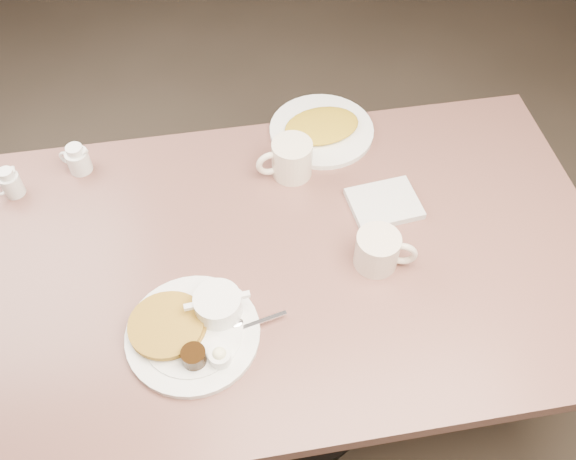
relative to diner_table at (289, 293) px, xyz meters
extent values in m
cube|color=#4C3F33|center=(0.00, 0.00, -0.59)|extent=(7.00, 8.00, 0.02)
cube|color=#84564C|center=(0.00, 0.00, 0.15)|extent=(1.50, 0.90, 0.04)
cylinder|color=black|center=(0.00, 0.00, -0.21)|extent=(0.14, 0.14, 0.69)
cylinder|color=black|center=(0.00, 0.00, -0.57)|extent=(0.56, 0.56, 0.03)
cylinder|color=white|center=(-0.24, -0.17, 0.18)|extent=(0.31, 0.31, 0.01)
cylinder|color=white|center=(-0.24, -0.17, 0.19)|extent=(0.23, 0.23, 0.00)
cylinder|color=#AA7E23|center=(-0.28, -0.15, 0.19)|extent=(0.18, 0.18, 0.01)
cylinder|color=#AA7E23|center=(-0.29, -0.16, 0.20)|extent=(0.17, 0.17, 0.01)
cylinder|color=white|center=(-0.18, -0.13, 0.21)|extent=(0.11, 0.11, 0.05)
cube|color=white|center=(-0.24, -0.14, 0.23)|extent=(0.02, 0.01, 0.01)
cube|color=white|center=(-0.12, -0.13, 0.23)|extent=(0.02, 0.01, 0.01)
ellipsoid|color=white|center=(-0.19, -0.13, 0.22)|extent=(0.05, 0.05, 0.03)
ellipsoid|color=white|center=(-0.16, -0.14, 0.22)|extent=(0.04, 0.04, 0.02)
cylinder|color=black|center=(-0.24, -0.24, 0.20)|extent=(0.05, 0.05, 0.04)
cylinder|color=white|center=(-0.18, -0.25, 0.20)|extent=(0.05, 0.05, 0.03)
ellipsoid|color=#FFFBBF|center=(-0.18, -0.25, 0.21)|extent=(0.03, 0.03, 0.02)
cube|color=white|center=(-0.09, -0.17, 0.19)|extent=(0.11, 0.03, 0.00)
ellipsoid|color=white|center=(-0.14, -0.17, 0.19)|extent=(0.04, 0.03, 0.01)
cylinder|color=beige|center=(0.19, -0.05, 0.21)|extent=(0.13, 0.13, 0.09)
cylinder|color=black|center=(0.19, -0.05, 0.25)|extent=(0.10, 0.10, 0.01)
torus|color=beige|center=(0.24, -0.07, 0.21)|extent=(0.07, 0.04, 0.07)
cube|color=silver|center=(0.26, 0.11, 0.18)|extent=(0.18, 0.15, 0.02)
cylinder|color=white|center=(0.05, 0.26, 0.22)|extent=(0.11, 0.11, 0.10)
torus|color=white|center=(-0.01, 0.25, 0.22)|extent=(0.08, 0.03, 0.08)
cylinder|color=white|center=(-0.65, 0.30, 0.20)|extent=(0.06, 0.06, 0.06)
cylinder|color=white|center=(-0.65, 0.30, 0.24)|extent=(0.04, 0.04, 0.02)
cone|color=white|center=(-0.63, 0.32, 0.24)|extent=(0.02, 0.03, 0.02)
torus|color=white|center=(-0.67, 0.29, 0.20)|extent=(0.03, 0.03, 0.04)
cylinder|color=white|center=(-0.49, 0.36, 0.20)|extent=(0.07, 0.07, 0.06)
cylinder|color=white|center=(-0.49, 0.36, 0.24)|extent=(0.05, 0.05, 0.02)
cone|color=white|center=(-0.47, 0.35, 0.24)|extent=(0.02, 0.03, 0.02)
torus|color=white|center=(-0.52, 0.37, 0.20)|extent=(0.04, 0.02, 0.04)
cylinder|color=white|center=(0.16, 0.39, 0.18)|extent=(0.33, 0.33, 0.01)
ellipsoid|color=gold|center=(0.16, 0.39, 0.19)|extent=(0.23, 0.18, 0.02)
camera|label=1|loc=(-0.14, -0.82, 1.35)|focal=38.58mm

